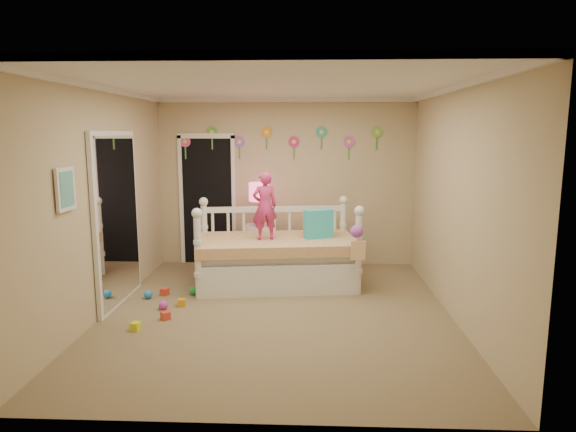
{
  "coord_description": "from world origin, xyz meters",
  "views": [
    {
      "loc": [
        0.36,
        -5.54,
        2.09
      ],
      "look_at": [
        0.1,
        0.6,
        1.05
      ],
      "focal_mm": 31.06,
      "sensor_mm": 36.0,
      "label": 1
    }
  ],
  "objects_px": {
    "daybed": "(277,243)",
    "table_lamp": "(259,197)",
    "child": "(265,206)",
    "nightstand": "(259,248)"
  },
  "relations": [
    {
      "from": "daybed",
      "to": "table_lamp",
      "type": "height_order",
      "value": "table_lamp"
    },
    {
      "from": "child",
      "to": "nightstand",
      "type": "xyz_separation_m",
      "value": [
        -0.16,
        0.81,
        -0.76
      ]
    },
    {
      "from": "child",
      "to": "nightstand",
      "type": "relative_size",
      "value": 1.31
    },
    {
      "from": "child",
      "to": "table_lamp",
      "type": "height_order",
      "value": "child"
    },
    {
      "from": "table_lamp",
      "to": "nightstand",
      "type": "bearing_deg",
      "value": -90.0
    },
    {
      "from": "daybed",
      "to": "nightstand",
      "type": "xyz_separation_m",
      "value": [
        -0.32,
        0.72,
        -0.24
      ]
    },
    {
      "from": "daybed",
      "to": "nightstand",
      "type": "distance_m",
      "value": 0.82
    },
    {
      "from": "daybed",
      "to": "table_lamp",
      "type": "relative_size",
      "value": 3.35
    },
    {
      "from": "nightstand",
      "to": "table_lamp",
      "type": "xyz_separation_m",
      "value": [
        0.0,
        0.0,
        0.78
      ]
    },
    {
      "from": "daybed",
      "to": "nightstand",
      "type": "bearing_deg",
      "value": 106.44
    }
  ]
}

